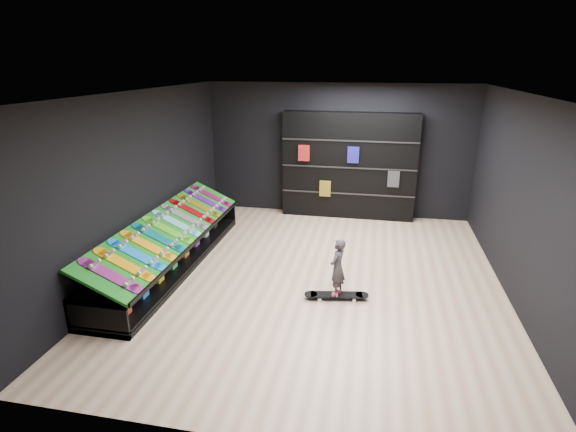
% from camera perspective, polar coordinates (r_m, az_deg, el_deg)
% --- Properties ---
extents(floor, '(6.00, 7.00, 0.01)m').
position_cam_1_polar(floor, '(7.60, 3.44, -7.88)').
color(floor, '#D7B491').
rests_on(floor, ground).
extents(ceiling, '(6.00, 7.00, 0.01)m').
position_cam_1_polar(ceiling, '(6.79, 3.95, 15.33)').
color(ceiling, white).
rests_on(ceiling, ground).
extents(wall_back, '(6.00, 0.02, 3.00)m').
position_cam_1_polar(wall_back, '(10.44, 6.32, 8.24)').
color(wall_back, black).
rests_on(wall_back, ground).
extents(wall_front, '(6.00, 0.02, 3.00)m').
position_cam_1_polar(wall_front, '(3.86, -3.56, -11.11)').
color(wall_front, black).
rests_on(wall_front, ground).
extents(wall_left, '(0.02, 7.00, 3.00)m').
position_cam_1_polar(wall_left, '(8.00, -18.20, 4.08)').
color(wall_left, black).
rests_on(wall_left, ground).
extents(wall_right, '(0.02, 7.00, 3.00)m').
position_cam_1_polar(wall_right, '(7.30, 27.69, 1.45)').
color(wall_right, black).
rests_on(wall_right, ground).
extents(display_rack, '(0.90, 4.50, 0.50)m').
position_cam_1_polar(display_rack, '(8.19, -14.54, -4.50)').
color(display_rack, black).
rests_on(display_rack, ground).
extents(turf_ramp, '(0.92, 4.50, 0.46)m').
position_cam_1_polar(turf_ramp, '(8.00, -14.49, -1.50)').
color(turf_ramp, '#0F6112').
rests_on(turf_ramp, display_rack).
extents(back_shelving, '(2.99, 0.35, 2.39)m').
position_cam_1_polar(back_shelving, '(10.30, 7.73, 6.32)').
color(back_shelving, black).
rests_on(back_shelving, ground).
extents(floor_skateboard, '(1.00, 0.38, 0.09)m').
position_cam_1_polar(floor_skateboard, '(6.98, 6.17, -10.13)').
color(floor_skateboard, black).
rests_on(floor_skateboard, ground).
extents(child, '(0.20, 0.24, 0.54)m').
position_cam_1_polar(child, '(6.83, 6.26, -7.84)').
color(child, black).
rests_on(child, floor_skateboard).
extents(display_board_0, '(0.93, 0.22, 0.50)m').
position_cam_1_polar(display_board_0, '(6.47, -21.57, -7.03)').
color(display_board_0, '#2626BF').
rests_on(display_board_0, turf_ramp).
extents(display_board_1, '(0.93, 0.22, 0.50)m').
position_cam_1_polar(display_board_1, '(6.73, -20.03, -5.81)').
color(display_board_1, yellow).
rests_on(display_board_1, turf_ramp).
extents(display_board_2, '(0.93, 0.22, 0.50)m').
position_cam_1_polar(display_board_2, '(7.00, -18.60, -4.68)').
color(display_board_2, blue).
rests_on(display_board_2, turf_ramp).
extents(display_board_3, '(0.93, 0.22, 0.50)m').
position_cam_1_polar(display_board_3, '(7.27, -17.29, -3.63)').
color(display_board_3, orange).
rests_on(display_board_3, turf_ramp).
extents(display_board_4, '(0.93, 0.22, 0.50)m').
position_cam_1_polar(display_board_4, '(7.55, -16.08, -2.65)').
color(display_board_4, '#0C8C99').
rests_on(display_board_4, turf_ramp).
extents(display_board_5, '(0.93, 0.22, 0.50)m').
position_cam_1_polar(display_board_5, '(7.84, -14.95, -1.75)').
color(display_board_5, green).
rests_on(display_board_5, turf_ramp).
extents(display_board_6, '(0.93, 0.22, 0.50)m').
position_cam_1_polar(display_board_6, '(8.13, -13.91, -0.91)').
color(display_board_6, '#0CB2E5').
rests_on(display_board_6, turf_ramp).
extents(display_board_7, '(0.93, 0.22, 0.50)m').
position_cam_1_polar(display_board_7, '(8.43, -12.94, -0.12)').
color(display_board_7, black).
rests_on(display_board_7, turf_ramp).
extents(display_board_8, '(0.93, 0.22, 0.50)m').
position_cam_1_polar(display_board_8, '(8.72, -12.03, 0.61)').
color(display_board_8, red).
rests_on(display_board_8, turf_ramp).
extents(display_board_9, '(0.93, 0.22, 0.50)m').
position_cam_1_polar(display_board_9, '(9.03, -11.19, 1.29)').
color(display_board_9, yellow).
rests_on(display_board_9, turf_ramp).
extents(display_board_10, '(0.93, 0.22, 0.50)m').
position_cam_1_polar(display_board_10, '(9.33, -10.40, 1.92)').
color(display_board_10, purple).
rests_on(display_board_10, turf_ramp).
extents(display_board_11, '(0.93, 0.22, 0.50)m').
position_cam_1_polar(display_board_11, '(9.64, -9.66, 2.52)').
color(display_board_11, '#E5198C').
rests_on(display_board_11, turf_ramp).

